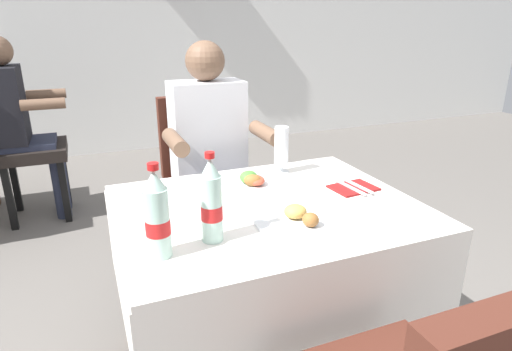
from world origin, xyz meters
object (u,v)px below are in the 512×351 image
cola_bottle_primary (211,203)px  background_chair_right (16,143)px  napkin_cutlery_set (353,188)px  background_patron (20,120)px  seated_diner_far (212,155)px  plate_far_diner (253,182)px  beer_glass_left (281,149)px  cola_bottle_secondary (157,217)px  chair_far_diner_seat (206,178)px  plate_near_camera (301,223)px  main_dining_table (266,248)px

cola_bottle_primary → background_chair_right: cola_bottle_primary is taller
napkin_cutlery_set → background_patron: (-1.34, 1.94, -0.02)m
seated_diner_far → plate_far_diner: bearing=-88.3°
beer_glass_left → plate_far_diner: bearing=-146.7°
cola_bottle_secondary → background_chair_right: 2.27m
beer_glass_left → cola_bottle_secondary: bearing=-140.1°
cola_bottle_secondary → seated_diner_far: bearing=65.1°
seated_diner_far → napkin_cutlery_set: size_ratio=6.50×
plate_far_diner → cola_bottle_secondary: 0.60m
chair_far_diner_seat → background_patron: bearing=130.0°
napkin_cutlery_set → beer_glass_left: bearing=122.5°
cola_bottle_primary → napkin_cutlery_set: 0.67m
plate_near_camera → plate_far_diner: 0.39m
napkin_cutlery_set → background_patron: 2.36m
cola_bottle_secondary → plate_far_diner: bearing=42.3°
background_chair_right → cola_bottle_secondary: bearing=-74.6°
plate_near_camera → background_patron: size_ratio=0.21×
beer_glass_left → seated_diner_far: bearing=115.6°
seated_diner_far → cola_bottle_primary: 0.93m
beer_glass_left → cola_bottle_secondary: cola_bottle_secondary is taller
napkin_cutlery_set → plate_near_camera: bearing=-147.6°
plate_far_diner → beer_glass_left: (0.18, 0.12, 0.08)m
chair_far_diner_seat → beer_glass_left: chair_far_diner_seat is taller
beer_glass_left → background_patron: bearing=125.1°
chair_far_diner_seat → cola_bottle_primary: bearing=-104.3°
plate_near_camera → cola_bottle_secondary: bearing=-178.7°
cola_bottle_secondary → plate_near_camera: bearing=1.3°
main_dining_table → seated_diner_far: size_ratio=0.84×
chair_far_diner_seat → cola_bottle_secondary: (-0.42, -1.02, 0.29)m
chair_far_diner_seat → background_chair_right: same height
beer_glass_left → background_chair_right: (-1.21, 1.66, -0.28)m
plate_near_camera → background_patron: background_patron is taller
chair_far_diner_seat → cola_bottle_secondary: bearing=-112.1°
cola_bottle_primary → background_chair_right: size_ratio=0.28×
napkin_cutlery_set → background_patron: size_ratio=0.15×
seated_diner_far → cola_bottle_secondary: seated_diner_far is taller
seated_diner_far → background_chair_right: (-1.02, 1.26, -0.16)m
cola_bottle_primary → cola_bottle_secondary: bearing=-168.2°
cola_bottle_primary → background_patron: background_patron is taller
plate_near_camera → plate_far_diner: (-0.01, 0.39, 0.01)m
background_chair_right → background_patron: 0.16m
seated_diner_far → plate_far_diner: (0.02, -0.52, 0.03)m
main_dining_table → napkin_cutlery_set: (0.38, 0.02, 0.18)m
chair_far_diner_seat → cola_bottle_secondary: size_ratio=3.55×
plate_near_camera → seated_diner_far: bearing=91.5°
main_dining_table → cola_bottle_primary: 0.43m
plate_far_diner → background_chair_right: background_chair_right is taller
seated_diner_far → plate_near_camera: bearing=-88.5°
beer_glass_left → napkin_cutlery_set: size_ratio=1.04×
plate_far_diner → background_patron: background_patron is taller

